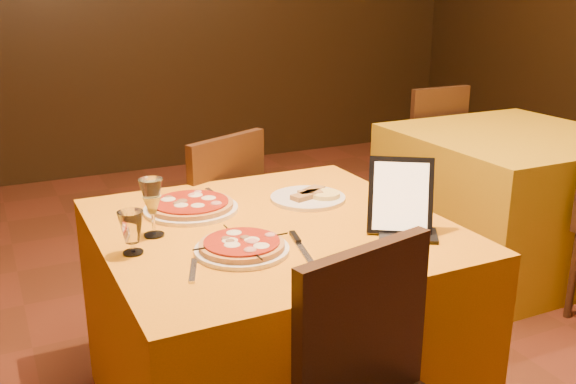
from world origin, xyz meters
name	(u,v)px	position (x,y,z in m)	size (l,w,h in m)	color
wall_back	(130,0)	(0.00, 3.50, 1.40)	(6.00, 0.01, 2.80)	black
main_table	(273,325)	(-0.38, -0.01, 0.38)	(1.10, 1.10, 0.75)	orange
side_table	(508,200)	(1.37, 0.68, 0.38)	(1.10, 1.10, 0.75)	#C2900C
chair_main_far	(199,230)	(-0.38, 0.79, 0.46)	(0.39, 0.39, 0.91)	black
chair_side_far	(418,153)	(1.37, 1.50, 0.46)	(0.44, 0.44, 0.91)	black
pizza_near	(242,247)	(-0.55, -0.18, 0.77)	(0.28, 0.28, 0.03)	white
pizza_far	(191,207)	(-0.58, 0.24, 0.77)	(0.33, 0.33, 0.03)	white
cutlet_dish	(308,196)	(-0.15, 0.17, 0.76)	(0.28, 0.28, 0.03)	white
wine_glass	(152,207)	(-0.75, 0.06, 0.84)	(0.08, 0.08, 0.19)	#F4FB8F
water_glass	(132,233)	(-0.84, -0.05, 0.81)	(0.06, 0.06, 0.13)	white
tablet	(401,196)	(-0.04, -0.24, 0.87)	(0.20, 0.02, 0.24)	black
knife	(302,249)	(-0.39, -0.25, 0.75)	(0.24, 0.02, 0.01)	silver
fork_near	(193,270)	(-0.72, -0.25, 0.75)	(0.15, 0.02, 0.01)	silver
fork_far	(214,193)	(-0.44, 0.38, 0.75)	(0.14, 0.02, 0.01)	silver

